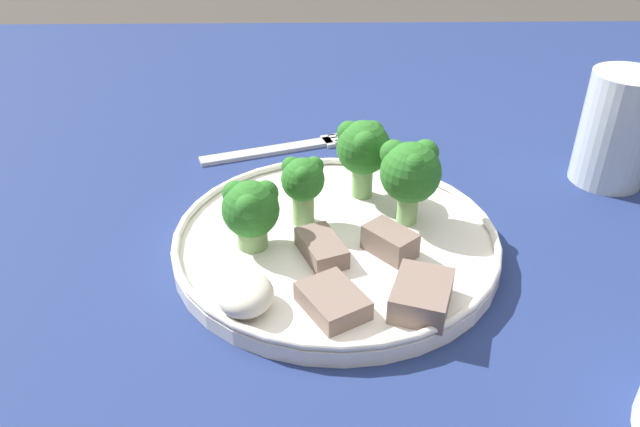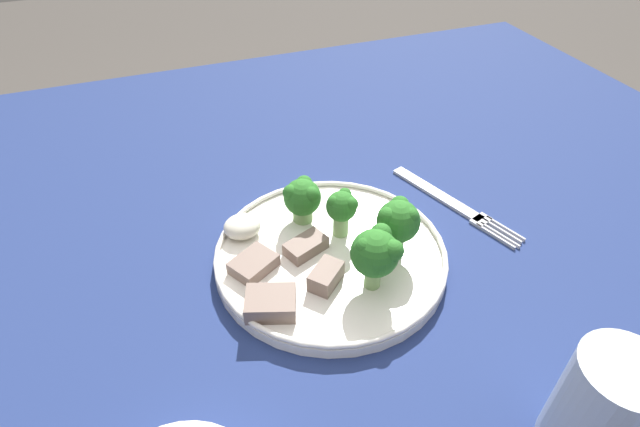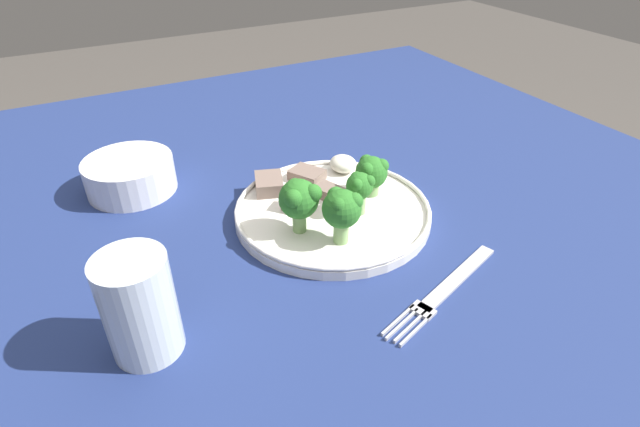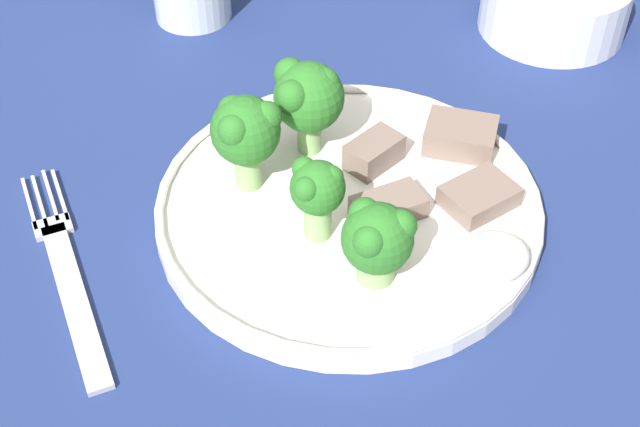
{
  "view_description": "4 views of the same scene",
  "coord_description": "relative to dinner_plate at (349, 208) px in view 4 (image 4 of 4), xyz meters",
  "views": [
    {
      "loc": [
        0.42,
        -0.05,
        1.04
      ],
      "look_at": [
        0.02,
        -0.04,
        0.79
      ],
      "focal_mm": 35.0,
      "sensor_mm": 36.0,
      "label": 1
    },
    {
      "loc": [
        0.17,
        0.32,
        1.14
      ],
      "look_at": [
        0.03,
        -0.04,
        0.81
      ],
      "focal_mm": 28.0,
      "sensor_mm": 36.0,
      "label": 2
    },
    {
      "loc": [
        -0.44,
        0.23,
        1.11
      ],
      "look_at": [
        0.0,
        -0.0,
        0.78
      ],
      "focal_mm": 28.0,
      "sensor_mm": 36.0,
      "label": 3
    },
    {
      "loc": [
        -0.03,
        -0.44,
        1.16
      ],
      "look_at": [
        0.0,
        -0.05,
        0.77
      ],
      "focal_mm": 50.0,
      "sensor_mm": 36.0,
      "label": 4
    }
  ],
  "objects": [
    {
      "name": "broccoli_floret_back_left",
      "position": [
        -0.03,
        0.06,
        0.05
      ],
      "size": [
        0.05,
        0.05,
        0.07
      ],
      "color": "#7FA866",
      "rests_on": "dinner_plate"
    },
    {
      "name": "fork",
      "position": [
        -0.18,
        -0.04,
        -0.01
      ],
      "size": [
        0.08,
        0.19,
        0.0
      ],
      "color": "#B2B2B7",
      "rests_on": "table"
    },
    {
      "name": "meat_slice_front_slice",
      "position": [
        0.08,
        -0.01,
        0.01
      ],
      "size": [
        0.06,
        0.05,
        0.01
      ],
      "color": "#756056",
      "rests_on": "dinner_plate"
    },
    {
      "name": "meat_slice_rear_slice",
      "position": [
        0.02,
        0.04,
        0.01
      ],
      "size": [
        0.04,
        0.04,
        0.02
      ],
      "color": "#756056",
      "rests_on": "dinner_plate"
    },
    {
      "name": "sauce_dollop",
      "position": [
        0.08,
        -0.06,
        0.01
      ],
      "size": [
        0.04,
        0.04,
        0.02
      ],
      "color": "silver",
      "rests_on": "dinner_plate"
    },
    {
      "name": "dinner_plate",
      "position": [
        0.0,
        0.0,
        0.0
      ],
      "size": [
        0.25,
        0.25,
        0.02
      ],
      "color": "white",
      "rests_on": "table"
    },
    {
      "name": "meat_slice_middle_slice",
      "position": [
        0.08,
        0.05,
        0.01
      ],
      "size": [
        0.06,
        0.05,
        0.02
      ],
      "color": "#756056",
      "rests_on": "dinner_plate"
    },
    {
      "name": "table",
      "position": [
        -0.02,
        0.03,
        -0.1
      ],
      "size": [
        1.25,
        1.19,
        0.75
      ],
      "color": "navy",
      "rests_on": "ground_plane"
    },
    {
      "name": "broccoli_floret_near_rim_left",
      "position": [
        -0.06,
        0.02,
        0.05
      ],
      "size": [
        0.05,
        0.04,
        0.07
      ],
      "color": "#7FA866",
      "rests_on": "dinner_plate"
    },
    {
      "name": "broccoli_floret_front_left",
      "position": [
        -0.02,
        -0.02,
        0.04
      ],
      "size": [
        0.03,
        0.03,
        0.06
      ],
      "color": "#7FA866",
      "rests_on": "dinner_plate"
    },
    {
      "name": "broccoli_floret_center_left",
      "position": [
        0.01,
        -0.06,
        0.04
      ],
      "size": [
        0.04,
        0.04,
        0.05
      ],
      "color": "#7FA866",
      "rests_on": "dinner_plate"
    },
    {
      "name": "cream_bowl",
      "position": [
        0.19,
        0.21,
        0.01
      ],
      "size": [
        0.12,
        0.12,
        0.05
      ],
      "color": "silver",
      "rests_on": "table"
    },
    {
      "name": "meat_slice_edge_slice",
      "position": [
        0.02,
        -0.01,
        0.01
      ],
      "size": [
        0.05,
        0.04,
        0.01
      ],
      "color": "#756056",
      "rests_on": "dinner_plate"
    }
  ]
}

